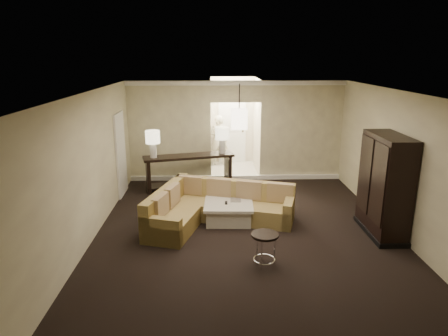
{
  "coord_description": "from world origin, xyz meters",
  "views": [
    {
      "loc": [
        -0.68,
        -7.03,
        3.45
      ],
      "look_at": [
        -0.42,
        1.2,
        1.12
      ],
      "focal_mm": 32.0,
      "sensor_mm": 36.0,
      "label": 1
    }
  ],
  "objects_px": {
    "drink_table": "(265,243)",
    "person": "(219,138)",
    "sectional_sofa": "(212,208)",
    "coffee_table": "(229,211)",
    "console_table": "(189,169)",
    "armoire": "(384,188)"
  },
  "relations": [
    {
      "from": "drink_table",
      "to": "person",
      "type": "xyz_separation_m",
      "value": [
        -0.65,
        6.54,
        0.49
      ]
    },
    {
      "from": "drink_table",
      "to": "sectional_sofa",
      "type": "bearing_deg",
      "value": 115.47
    },
    {
      "from": "coffee_table",
      "to": "console_table",
      "type": "distance_m",
      "value": 2.42
    },
    {
      "from": "person",
      "to": "drink_table",
      "type": "bearing_deg",
      "value": 101.64
    },
    {
      "from": "coffee_table",
      "to": "drink_table",
      "type": "xyz_separation_m",
      "value": [
        0.53,
        -1.94,
        0.2
      ]
    },
    {
      "from": "console_table",
      "to": "person",
      "type": "distance_m",
      "value": 2.57
    },
    {
      "from": "sectional_sofa",
      "to": "armoire",
      "type": "bearing_deg",
      "value": 5.68
    },
    {
      "from": "armoire",
      "to": "drink_table",
      "type": "height_order",
      "value": "armoire"
    },
    {
      "from": "coffee_table",
      "to": "sectional_sofa",
      "type": "bearing_deg",
      "value": -165.4
    },
    {
      "from": "armoire",
      "to": "person",
      "type": "height_order",
      "value": "armoire"
    },
    {
      "from": "armoire",
      "to": "sectional_sofa",
      "type": "bearing_deg",
      "value": 169.12
    },
    {
      "from": "coffee_table",
      "to": "person",
      "type": "relative_size",
      "value": 0.6
    },
    {
      "from": "drink_table",
      "to": "armoire",
      "type": "bearing_deg",
      "value": 25.69
    },
    {
      "from": "sectional_sofa",
      "to": "armoire",
      "type": "relative_size",
      "value": 1.59
    },
    {
      "from": "console_table",
      "to": "person",
      "type": "height_order",
      "value": "person"
    },
    {
      "from": "coffee_table",
      "to": "console_table",
      "type": "height_order",
      "value": "console_table"
    },
    {
      "from": "console_table",
      "to": "sectional_sofa",
      "type": "bearing_deg",
      "value": -89.2
    },
    {
      "from": "sectional_sofa",
      "to": "person",
      "type": "relative_size",
      "value": 1.78
    },
    {
      "from": "coffee_table",
      "to": "person",
      "type": "distance_m",
      "value": 4.65
    },
    {
      "from": "sectional_sofa",
      "to": "console_table",
      "type": "bearing_deg",
      "value": 121.46
    },
    {
      "from": "sectional_sofa",
      "to": "armoire",
      "type": "distance_m",
      "value": 3.49
    },
    {
      "from": "console_table",
      "to": "armoire",
      "type": "bearing_deg",
      "value": -50.56
    }
  ]
}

